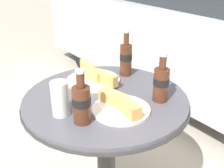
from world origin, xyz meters
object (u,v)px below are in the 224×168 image
object	(u,v)px
cola_bottle_center	(82,102)
lunch_plate_near	(121,106)
bistro_table	(106,129)
cola_bottle_right	(161,83)
cola_bottle_left	(126,58)
drinking_glass	(60,100)
lunch_plate_far	(94,77)

from	to	relation	value
cola_bottle_center	lunch_plate_near	size ratio (longest dim) A/B	0.89
cola_bottle_center	lunch_plate_near	xyz separation A→B (m)	(0.02, 0.16, -0.06)
bistro_table	cola_bottle_right	distance (m)	0.34
cola_bottle_left	cola_bottle_center	size ratio (longest dim) A/B	1.11
drinking_glass	cola_bottle_center	bearing A→B (deg)	21.75
drinking_glass	lunch_plate_far	xyz separation A→B (m)	(-0.18, 0.27, -0.04)
bistro_table	lunch_plate_near	size ratio (longest dim) A/B	3.13
cola_bottle_center	drinking_glass	world-z (taller)	cola_bottle_center
bistro_table	cola_bottle_center	distance (m)	0.33
cola_bottle_left	drinking_glass	distance (m)	0.47
cola_bottle_right	lunch_plate_near	world-z (taller)	cola_bottle_right
lunch_plate_near	lunch_plate_far	distance (m)	0.31
bistro_table	lunch_plate_far	world-z (taller)	lunch_plate_far
cola_bottle_left	cola_bottle_center	distance (m)	0.47
cola_bottle_center	lunch_plate_far	size ratio (longest dim) A/B	0.69
cola_bottle_left	drinking_glass	xyz separation A→B (m)	(0.15, -0.44, -0.03)
bistro_table	drinking_glass	xyz separation A→B (m)	(0.02, -0.22, 0.23)
drinking_glass	cola_bottle_right	bearing A→B (deg)	68.98
cola_bottle_center	drinking_glass	distance (m)	0.10
lunch_plate_far	cola_bottle_center	bearing A→B (deg)	-40.47
lunch_plate_far	drinking_glass	bearing A→B (deg)	-56.41
bistro_table	cola_bottle_right	xyz separation A→B (m)	(0.16, 0.17, 0.25)
cola_bottle_center	lunch_plate_near	world-z (taller)	cola_bottle_center
drinking_glass	lunch_plate_near	world-z (taller)	drinking_glass
bistro_table	cola_bottle_center	xyz separation A→B (m)	(0.11, -0.18, 0.25)
bistro_table	drinking_glass	bearing A→B (deg)	-85.89
lunch_plate_far	cola_bottle_left	bearing A→B (deg)	79.08
cola_bottle_center	bistro_table	bearing A→B (deg)	120.93
lunch_plate_far	cola_bottle_right	bearing A→B (deg)	19.18
lunch_plate_near	drinking_glass	bearing A→B (deg)	-120.69
bistro_table	drinking_glass	world-z (taller)	drinking_glass
cola_bottle_center	lunch_plate_far	world-z (taller)	cola_bottle_center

